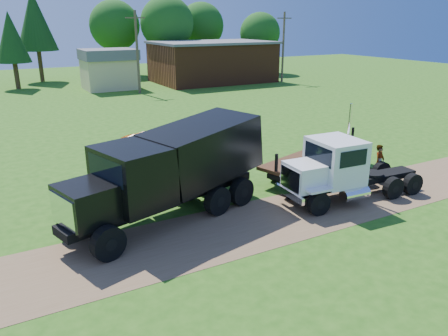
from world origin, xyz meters
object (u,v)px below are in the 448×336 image
white_semi_tractor (336,170)px  orange_pickup (171,144)px  spectator_a (379,162)px  flatbed_trailer (318,159)px  black_dump_truck (172,167)px

white_semi_tractor → orange_pickup: 10.68m
white_semi_tractor → spectator_a: size_ratio=3.92×
flatbed_trailer → white_semi_tractor: bearing=-135.6°
orange_pickup → spectator_a: bearing=-118.7°
black_dump_truck → spectator_a: bearing=-21.1°
orange_pickup → flatbed_trailer: size_ratio=0.77×
black_dump_truck → orange_pickup: (3.11, 7.86, -1.34)m
black_dump_truck → flatbed_trailer: bearing=-8.4°
white_semi_tractor → orange_pickup: (-4.06, 9.86, -0.64)m
white_semi_tractor → flatbed_trailer: (1.73, 3.24, -0.65)m
white_semi_tractor → black_dump_truck: size_ratio=0.78×
white_semi_tractor → orange_pickup: size_ratio=1.19×
spectator_a → black_dump_truck: bearing=157.9°
black_dump_truck → orange_pickup: size_ratio=1.53×
flatbed_trailer → spectator_a: flatbed_trailer is taller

